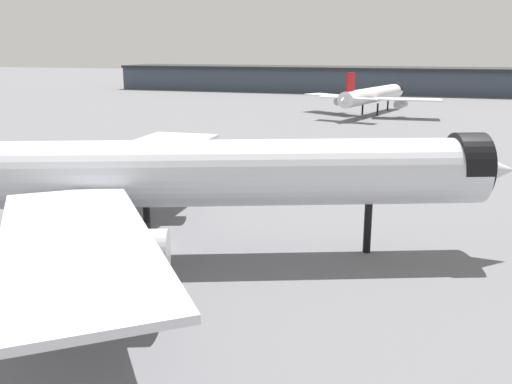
# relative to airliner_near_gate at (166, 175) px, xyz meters

# --- Properties ---
(ground) EXTENTS (900.00, 900.00, 0.00)m
(ground) POSITION_rel_airliner_near_gate_xyz_m (-2.29, 1.82, -8.30)
(ground) COLOR slate
(airliner_near_gate) EXTENTS (67.19, 59.90, 18.84)m
(airliner_near_gate) POSITION_rel_airliner_near_gate_xyz_m (0.00, 0.00, 0.00)
(airliner_near_gate) COLOR silver
(airliner_near_gate) RESTS_ON ground
(airliner_far_taxiway) EXTENTS (42.48, 47.61, 13.43)m
(airliner_far_taxiway) POSITION_rel_airliner_near_gate_xyz_m (9.18, 128.97, -2.38)
(airliner_far_taxiway) COLOR white
(airliner_far_taxiway) RESTS_ON ground
(terminal_building) EXTENTS (248.94, 32.61, 21.79)m
(terminal_building) POSITION_rel_airliner_near_gate_xyz_m (7.63, 216.04, -2.33)
(terminal_building) COLOR #3D4756
(terminal_building) RESTS_ON ground
(baggage_tug_wing) EXTENTS (2.99, 3.58, 1.85)m
(baggage_tug_wing) POSITION_rel_airliner_near_gate_xyz_m (18.28, 35.42, -7.32)
(baggage_tug_wing) COLOR black
(baggage_tug_wing) RESTS_ON ground
(baggage_cart_trailing) EXTENTS (2.65, 2.30, 1.82)m
(baggage_cart_trailing) POSITION_rel_airliner_near_gate_xyz_m (2.36, 42.61, -7.32)
(baggage_cart_trailing) COLOR black
(baggage_cart_trailing) RESTS_ON ground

